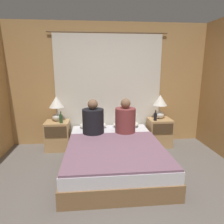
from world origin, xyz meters
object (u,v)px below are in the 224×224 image
at_px(nightstand_right, 159,132).
at_px(beer_bottle_on_left_stand, 61,119).
at_px(lamp_right, 160,104).
at_px(person_left_in_bed, 93,121).
at_px(pillow_left, 93,125).
at_px(nightstand_left, 58,135).
at_px(person_right_in_bed, 125,120).
at_px(beer_bottle_on_right_stand, 155,117).
at_px(bed, 114,155).
at_px(pillow_right, 126,124).
at_px(lamp_left, 57,106).

height_order(nightstand_right, beer_bottle_on_left_stand, beer_bottle_on_left_stand).
distance_m(lamp_right, person_left_in_bed, 1.45).
bearing_deg(pillow_left, nightstand_left, -176.97).
bearing_deg(person_left_in_bed, lamp_right, 15.95).
xyz_separation_m(person_right_in_bed, beer_bottle_on_right_stand, (0.65, 0.23, -0.02)).
bearing_deg(beer_bottle_on_right_stand, nightstand_left, 176.92).
distance_m(bed, nightstand_right, 1.32).
xyz_separation_m(nightstand_left, person_right_in_bed, (1.30, -0.34, 0.39)).
distance_m(nightstand_right, beer_bottle_on_right_stand, 0.41).
xyz_separation_m(person_left_in_bed, beer_bottle_on_left_stand, (-0.61, 0.23, -0.01)).
bearing_deg(pillow_right, person_left_in_bed, -150.66).
relative_size(person_left_in_bed, person_right_in_bed, 0.99).
distance_m(lamp_right, beer_bottle_on_right_stand, 0.31).
distance_m(person_right_in_bed, beer_bottle_on_left_stand, 1.23).
distance_m(lamp_left, beer_bottle_on_right_stand, 1.97).
distance_m(beer_bottle_on_left_stand, beer_bottle_on_right_stand, 1.85).
xyz_separation_m(bed, person_left_in_bed, (-0.33, 0.46, 0.47)).
distance_m(lamp_right, beer_bottle_on_left_stand, 2.01).
bearing_deg(person_right_in_bed, lamp_left, 163.23).
distance_m(bed, beer_bottle_on_right_stand, 1.23).
distance_m(pillow_left, pillow_right, 0.68).
bearing_deg(beer_bottle_on_left_stand, lamp_left, 121.45).
height_order(pillow_right, beer_bottle_on_left_stand, beer_bottle_on_left_stand).
distance_m(nightstand_left, nightstand_right, 2.08).
height_order(bed, beer_bottle_on_left_stand, beer_bottle_on_left_stand).
xyz_separation_m(bed, lamp_right, (1.04, 0.86, 0.68)).
xyz_separation_m(nightstand_left, lamp_left, (0.00, 0.05, 0.60)).
height_order(lamp_right, beer_bottle_on_right_stand, lamp_right).
bearing_deg(pillow_right, lamp_right, 1.30).
height_order(nightstand_right, pillow_right, nightstand_right).
bearing_deg(beer_bottle_on_left_stand, pillow_left, 13.17).
xyz_separation_m(bed, nightstand_right, (1.04, 0.80, 0.09)).
height_order(bed, beer_bottle_on_right_stand, beer_bottle_on_right_stand).
relative_size(beer_bottle_on_left_stand, beer_bottle_on_right_stand, 1.04).
height_order(nightstand_right, beer_bottle_on_right_stand, beer_bottle_on_right_stand).
height_order(nightstand_left, lamp_left, lamp_left).
bearing_deg(nightstand_right, person_right_in_bed, -156.47).
xyz_separation_m(lamp_right, pillow_left, (-1.38, -0.02, -0.41)).
height_order(pillow_left, beer_bottle_on_left_stand, beer_bottle_on_left_stand).
bearing_deg(person_right_in_bed, nightstand_right, 23.53).
height_order(person_right_in_bed, beer_bottle_on_right_stand, person_right_in_bed).
height_order(person_right_in_bed, beer_bottle_on_left_stand, person_right_in_bed).
relative_size(nightstand_right, person_left_in_bed, 0.88).
relative_size(person_left_in_bed, beer_bottle_on_right_stand, 3.06).
bearing_deg(pillow_left, beer_bottle_on_right_stand, -6.51).
xyz_separation_m(nightstand_right, lamp_right, (0.00, 0.05, 0.60)).
bearing_deg(pillow_left, person_right_in_bed, -32.15).
distance_m(lamp_left, pillow_left, 0.82).
distance_m(lamp_left, pillow_right, 1.44).
bearing_deg(nightstand_left, beer_bottle_on_left_stand, -47.30).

